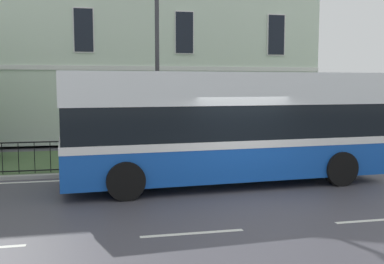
{
  "coord_description": "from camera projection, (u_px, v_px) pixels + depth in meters",
  "views": [
    {
      "loc": [
        -3.8,
        -9.96,
        2.82
      ],
      "look_at": [
        -0.76,
        3.89,
        1.33
      ],
      "focal_mm": 42.41,
      "sensor_mm": 36.0,
      "label": 1
    }
  ],
  "objects": [
    {
      "name": "ground_plane",
      "position": [
        245.0,
        195.0,
        11.69
      ],
      "size": [
        60.0,
        56.0,
        0.18
      ],
      "color": "#44434B"
    },
    {
      "name": "georgian_townhouse",
      "position": [
        127.0,
        19.0,
        24.7
      ],
      "size": [
        18.37,
        9.42,
        12.41
      ],
      "color": "silver",
      "rests_on": "ground_plane"
    },
    {
      "name": "iron_verge_railing",
      "position": [
        155.0,
        153.0,
        14.59
      ],
      "size": [
        12.05,
        0.04,
        0.97
      ],
      "color": "black",
      "rests_on": "ground_plane"
    },
    {
      "name": "single_decker_bus",
      "position": [
        226.0,
        126.0,
        12.85
      ],
      "size": [
        9.25,
        3.05,
        3.14
      ],
      "rotation": [
        0.0,
        0.0,
        0.06
      ],
      "color": "#154EB6",
      "rests_on": "ground_plane"
    },
    {
      "name": "street_lamp_post",
      "position": [
        157.0,
        31.0,
        14.71
      ],
      "size": [
        0.36,
        0.24,
        7.84
      ],
      "color": "#333338",
      "rests_on": "ground_plane"
    }
  ]
}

